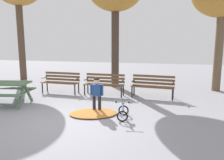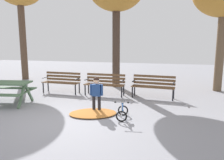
{
  "view_description": "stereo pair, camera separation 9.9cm",
  "coord_description": "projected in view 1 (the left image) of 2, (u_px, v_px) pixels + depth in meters",
  "views": [
    {
      "loc": [
        2.57,
        -4.96,
        2.04
      ],
      "look_at": [
        0.77,
        1.91,
        0.85
      ],
      "focal_mm": 34.79,
      "sensor_mm": 36.0,
      "label": 1
    },
    {
      "loc": [
        2.67,
        -4.94,
        2.04
      ],
      "look_at": [
        0.77,
        1.91,
        0.85
      ],
      "focal_mm": 34.79,
      "sensor_mm": 36.0,
      "label": 2
    }
  ],
  "objects": [
    {
      "name": "kids_bicycle",
      "position": [
        123.0,
        111.0,
        5.97
      ],
      "size": [
        0.43,
        0.6,
        0.54
      ],
      "color": "black",
      "rests_on": "ground"
    },
    {
      "name": "child_standing",
      "position": [
        97.0,
        92.0,
        6.5
      ],
      "size": [
        0.41,
        0.18,
        1.06
      ],
      "color": "black",
      "rests_on": "ground"
    },
    {
      "name": "leaf_pile",
      "position": [
        93.0,
        113.0,
        6.34
      ],
      "size": [
        1.64,
        1.4,
        0.07
      ],
      "primitive_type": "ellipsoid",
      "rotation": [
        0.0,
        0.0,
        0.37
      ],
      "color": "#B26B2D",
      "rests_on": "ground"
    },
    {
      "name": "park_bench_far_left",
      "position": [
        61.0,
        81.0,
        9.11
      ],
      "size": [
        1.61,
        0.5,
        0.85
      ],
      "color": "brown",
      "rests_on": "ground"
    },
    {
      "name": "park_bench_left",
      "position": [
        104.0,
        83.0,
        8.65
      ],
      "size": [
        1.6,
        0.46,
        0.85
      ],
      "color": "brown",
      "rests_on": "ground"
    },
    {
      "name": "park_bench_right",
      "position": [
        153.0,
        84.0,
        8.24
      ],
      "size": [
        1.63,
        0.57,
        0.85
      ],
      "color": "brown",
      "rests_on": "ground"
    },
    {
      "name": "picnic_table",
      "position": [
        2.0,
        87.0,
        7.3
      ],
      "size": [
        2.01,
        1.64,
        0.79
      ],
      "color": "#4C6B4C",
      "rests_on": "ground"
    },
    {
      "name": "ground",
      "position": [
        65.0,
        122.0,
        5.71
      ],
      "size": [
        36.0,
        36.0,
        0.0
      ],
      "primitive_type": "plane",
      "color": "gray"
    }
  ]
}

